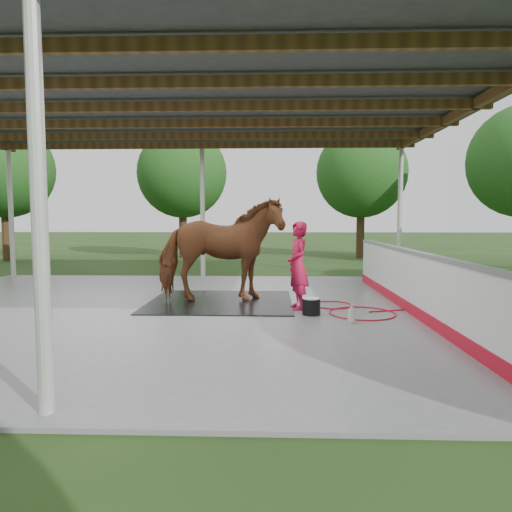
{
  "coord_description": "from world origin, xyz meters",
  "views": [
    {
      "loc": [
        2.0,
        -8.59,
        1.79
      ],
      "look_at": [
        1.71,
        0.28,
        1.05
      ],
      "focal_mm": 32.0,
      "sensor_mm": 36.0,
      "label": 1
    }
  ],
  "objects_px": {
    "wash_bucket": "(311,306)",
    "horse": "(220,250)",
    "dasher_board": "(409,282)",
    "handler": "(298,265)"
  },
  "relations": [
    {
      "from": "wash_bucket",
      "to": "horse",
      "type": "bearing_deg",
      "value": 146.24
    },
    {
      "from": "dasher_board",
      "to": "wash_bucket",
      "type": "bearing_deg",
      "value": -166.35
    },
    {
      "from": "dasher_board",
      "to": "handler",
      "type": "distance_m",
      "value": 2.11
    },
    {
      "from": "horse",
      "to": "dasher_board",
      "type": "bearing_deg",
      "value": -110.76
    },
    {
      "from": "handler",
      "to": "wash_bucket",
      "type": "height_order",
      "value": "handler"
    },
    {
      "from": "horse",
      "to": "handler",
      "type": "height_order",
      "value": "horse"
    },
    {
      "from": "handler",
      "to": "dasher_board",
      "type": "bearing_deg",
      "value": 76.22
    },
    {
      "from": "dasher_board",
      "to": "horse",
      "type": "height_order",
      "value": "horse"
    },
    {
      "from": "dasher_board",
      "to": "wash_bucket",
      "type": "distance_m",
      "value": 1.96
    },
    {
      "from": "horse",
      "to": "handler",
      "type": "distance_m",
      "value": 1.71
    }
  ]
}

